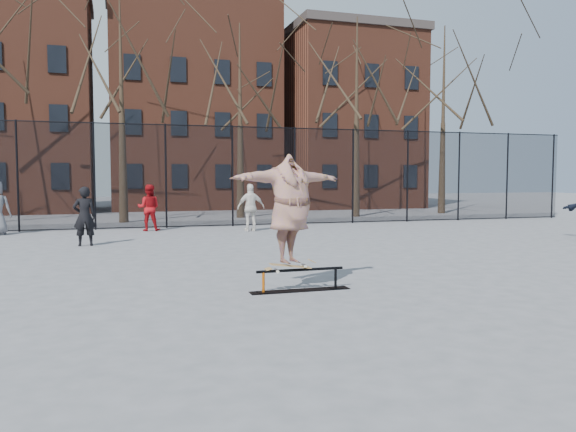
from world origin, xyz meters
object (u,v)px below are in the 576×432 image
object	(u,v)px
skate_rail	(300,282)
bystander_white	(251,208)
bystander_black	(84,216)
bystander_red	(149,208)
skater	(290,209)
skateboard	(290,266)

from	to	relation	value
skate_rail	bystander_white	xyz separation A→B (m)	(1.65, 10.66, 0.71)
bystander_black	bystander_red	world-z (taller)	bystander_black
skater	bystander_black	size ratio (longest dim) A/B	1.35
bystander_white	skater	bearing A→B (deg)	77.98
skater	bystander_white	size ratio (longest dim) A/B	1.33
skateboard	skater	xyz separation A→B (m)	(0.00, 0.00, 0.98)
bystander_black	bystander_white	distance (m)	6.23
skate_rail	bystander_black	distance (m)	8.76
skater	bystander_white	bearing A→B (deg)	59.14
skater	bystander_white	xyz separation A→B (m)	(1.83, 10.66, -0.55)
skate_rail	skateboard	bearing A→B (deg)	-180.00
bystander_black	skate_rail	bearing A→B (deg)	110.39
bystander_white	skateboard	bearing A→B (deg)	77.98
bystander_black	bystander_red	distance (m)	4.54
skate_rail	bystander_red	bearing A→B (deg)	98.98
skater	bystander_black	xyz separation A→B (m)	(-3.71, 7.82, -0.57)
skate_rail	bystander_white	bearing A→B (deg)	81.20
skate_rail	bystander_white	world-z (taller)	bystander_white
skater	skate_rail	bearing A→B (deg)	-21.12
skate_rail	bystander_red	distance (m)	12.06
skateboard	bystander_black	xyz separation A→B (m)	(-3.71, 7.82, 0.41)
skateboard	bystander_red	xyz separation A→B (m)	(-1.70, 11.89, 0.41)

